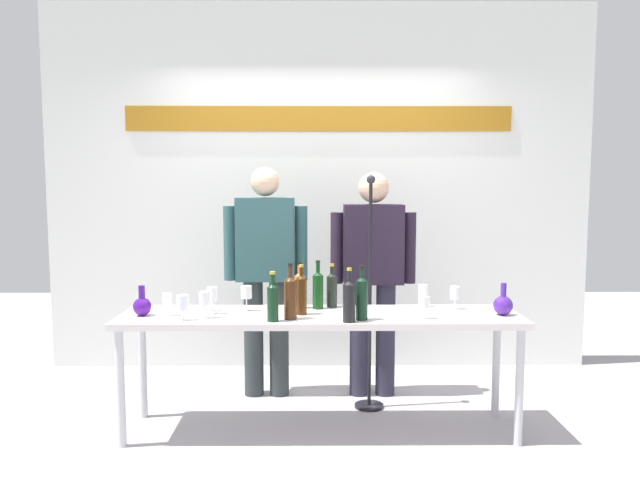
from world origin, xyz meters
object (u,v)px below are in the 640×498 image
at_px(wine_glass_left_2, 167,300).
at_px(wine_glass_left_1, 246,293).
at_px(decanter_blue_left, 142,305).
at_px(wine_bottle_4, 349,300).
at_px(wine_bottle_2, 273,300).
at_px(wine_glass_left_4, 210,296).
at_px(display_table, 320,324).
at_px(wine_bottle_3, 362,297).
at_px(presenter_right, 373,269).
at_px(wine_glass_left_5, 204,299).
at_px(presenter_left, 266,267).
at_px(wine_bottle_6, 301,293).
at_px(decanter_blue_right, 503,305).
at_px(microphone_stand, 370,331).
at_px(wine_bottle_0, 290,296).
at_px(wine_glass_right_1, 455,293).
at_px(wine_bottle_5, 332,288).
at_px(wine_glass_right_2, 423,291).
at_px(wine_bottle_1, 300,289).
at_px(wine_bottle_7, 318,289).
at_px(wine_glass_left_3, 212,295).
at_px(wine_glass_right_0, 424,303).
at_px(wine_glass_left_0, 183,303).

bearing_deg(wine_glass_left_2, wine_glass_left_1, 16.54).
height_order(decanter_blue_left, wine_bottle_4, wine_bottle_4).
xyz_separation_m(wine_bottle_2, wine_glass_left_4, (-0.42, 0.32, -0.03)).
distance_m(display_table, wine_bottle_4, 0.34).
bearing_deg(wine_bottle_3, wine_bottle_4, -143.24).
xyz_separation_m(presenter_right, wine_glass_left_5, (-1.08, -0.79, -0.07)).
bearing_deg(decanter_blue_left, display_table, 2.48).
bearing_deg(wine_bottle_3, presenter_left, 126.63).
bearing_deg(wine_bottle_4, wine_bottle_6, 142.70).
height_order(display_table, wine_glass_left_2, wine_glass_left_2).
xyz_separation_m(wine_bottle_6, wine_glass_left_1, (-0.35, 0.11, -0.01)).
xyz_separation_m(decanter_blue_right, microphone_stand, (-0.77, 0.45, -0.27)).
distance_m(decanter_blue_right, wine_glass_left_1, 1.58).
bearing_deg(wine_bottle_6, wine_glass_left_2, -177.93).
xyz_separation_m(wine_bottle_0, wine_bottle_3, (0.42, -0.03, 0.00)).
bearing_deg(wine_bottle_6, wine_glass_right_1, 9.01).
bearing_deg(wine_bottle_6, wine_glass_left_4, 167.22).
distance_m(wine_bottle_5, wine_glass_left_1, 0.56).
bearing_deg(wine_bottle_0, wine_glass_right_2, 22.97).
xyz_separation_m(presenter_left, wine_glass_left_4, (-0.31, -0.56, -0.11)).
relative_size(decanter_blue_right, wine_bottle_6, 0.64).
distance_m(decanter_blue_left, wine_bottle_0, 0.91).
distance_m(presenter_left, wine_bottle_1, 0.56).
bearing_deg(wine_glass_left_5, wine_bottle_2, -12.18).
bearing_deg(wine_glass_right_1, display_table, -170.92).
bearing_deg(wine_glass_left_4, wine_bottle_7, 3.80).
bearing_deg(wine_glass_left_5, wine_glass_right_1, 9.43).
bearing_deg(microphone_stand, wine_bottle_1, -155.36).
distance_m(decanter_blue_left, wine_glass_right_2, 1.77).
distance_m(wine_glass_left_1, wine_glass_left_4, 0.23).
distance_m(wine_bottle_0, wine_bottle_1, 0.33).
bearing_deg(wine_glass_left_2, wine_bottle_3, -6.15).
height_order(presenter_right, wine_glass_left_5, presenter_right).
bearing_deg(wine_glass_right_1, wine_bottle_0, -164.62).
bearing_deg(wine_glass_left_3, wine_bottle_0, -17.78).
height_order(wine_bottle_4, wine_glass_right_0, wine_bottle_4).
relative_size(wine_glass_left_0, wine_glass_right_0, 1.13).
bearing_deg(wine_glass_left_1, wine_glass_right_0, -12.59).
bearing_deg(wine_bottle_0, wine_glass_left_5, 176.89).
distance_m(decanter_blue_left, wine_bottle_2, 0.82).
distance_m(display_table, wine_bottle_3, 0.36).
distance_m(wine_bottle_0, microphone_stand, 0.83).
relative_size(wine_bottle_7, wine_glass_left_3, 1.89).
distance_m(decanter_blue_right, wine_glass_right_2, 0.52).
relative_size(presenter_right, wine_bottle_1, 5.48).
bearing_deg(wine_bottle_3, wine_glass_left_0, -179.50).
relative_size(wine_bottle_0, wine_glass_left_5, 2.07).
bearing_deg(wine_bottle_3, wine_bottle_5, 112.84).
height_order(wine_bottle_0, wine_glass_right_1, wine_bottle_0).
relative_size(display_table, wine_bottle_7, 7.87).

